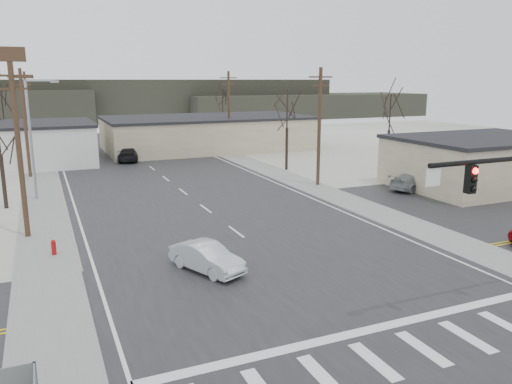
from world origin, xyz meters
The scene contains 26 objects.
ground centered at (0.00, 0.00, 0.00)m, with size 140.00×140.00×0.00m, color white.
main_road centered at (0.00, 15.00, 0.02)m, with size 18.00×110.00×0.05m, color black.
cross_road centered at (0.00, 0.00, 0.02)m, with size 90.00×10.00×0.04m, color black.
parking_lot centered at (20.00, 6.00, 0.02)m, with size 18.00×20.00×0.03m, color black.
sidewalk_left centered at (-10.60, 20.00, 0.03)m, with size 3.00×90.00×0.06m, color gray.
sidewalk_right centered at (10.60, 20.00, 0.03)m, with size 3.00×90.00×0.06m, color gray.
fire_hydrant centered at (-10.20, 8.00, 0.45)m, with size 0.24×0.24×0.87m.
building_right_far centered at (10.00, 44.00, 2.15)m, with size 26.30×14.30×4.30m.
building_lot centered at (24.00, 12.00, 2.16)m, with size 14.30×10.30×4.30m.
upole_left_b centered at (-11.50, 12.00, 5.22)m, with size 2.20×0.30×10.00m.
upole_left_c centered at (-11.50, 32.00, 5.22)m, with size 2.20×0.30×10.00m.
upole_left_d centered at (-11.50, 52.00, 5.22)m, with size 2.20×0.30×10.00m.
upole_right_a centered at (11.50, 18.00, 5.22)m, with size 2.20×0.30×10.00m.
upole_right_b centered at (11.50, 40.00, 5.22)m, with size 2.20×0.30×10.00m.
streetlight_main centered at (-10.80, 22.00, 5.09)m, with size 2.40×0.25×9.00m.
tree_right_mid centered at (12.50, 26.00, 5.93)m, with size 3.74×3.74×8.33m.
tree_left_far centered at (-14.00, 46.00, 6.28)m, with size 3.96×3.96×8.82m.
tree_right_far centered at (15.00, 52.00, 5.58)m, with size 3.52×3.52×7.84m.
tree_lot centered at (22.00, 22.00, 5.58)m, with size 3.52×3.52×7.84m.
hill_center centered at (15.00, 96.00, 4.50)m, with size 80.00×18.00×9.00m, color #333026.
hill_right centered at (50.00, 90.00, 2.75)m, with size 60.00×18.00×5.50m, color #333026.
sedan_crossing centered at (-3.56, 2.69, 0.72)m, with size 1.43×4.09×1.35m, color #B7BEC3.
car_far_a centered at (-1.32, 37.84, 0.81)m, with size 2.15×5.30×1.54m, color black.
car_far_b centered at (0.75, 48.21, 0.72)m, with size 1.58×3.93×1.34m, color black.
car_parked_dark_b centered at (23.43, 9.78, 0.70)m, with size 1.41×4.05×1.33m, color black.
car_parked_silver centered at (17.83, 13.00, 0.74)m, with size 1.96×4.83×1.40m, color gray.
Camera 1 is at (-10.35, -18.85, 8.99)m, focal length 35.00 mm.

